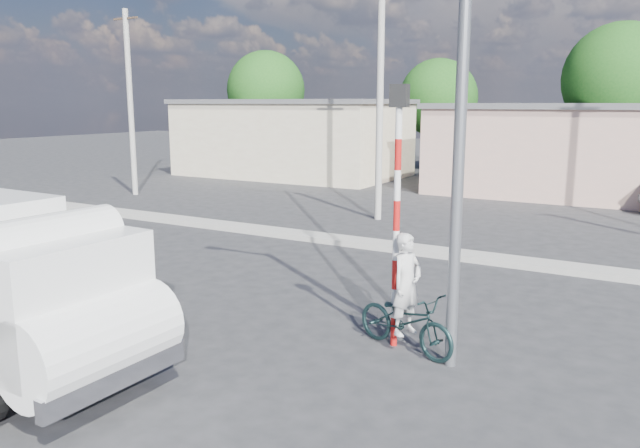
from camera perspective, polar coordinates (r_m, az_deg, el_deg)
The scene contains 9 objects.
ground_plane at distance 11.37m, azimuth -11.66°, elevation -10.18°, with size 120.00×120.00×0.00m, color #29292B.
median at distance 17.83m, azimuth 5.69°, elevation -1.95°, with size 40.00×0.80×0.16m, color #99968E.
bicycle at distance 10.55m, azimuth 7.83°, elevation -8.76°, with size 0.69×1.97×1.03m, color #152A2A.
cyclist at distance 10.44m, azimuth 7.88°, elevation -7.05°, with size 0.62×0.41×1.70m, color silver.
traffic_pole at distance 10.24m, azimuth 7.07°, elevation 2.66°, with size 0.28×0.18×4.36m.
streetlight at distance 9.56m, azimuth 12.06°, elevation 16.15°, with size 2.34×0.22×9.00m.
building_row at distance 30.50m, azimuth 18.82°, elevation 6.82°, with size 37.80×7.30×4.44m.
tree_row at distance 36.44m, azimuth 25.39°, elevation 11.46°, with size 43.62×7.43×8.42m.
utility_poles at distance 20.21m, azimuth 19.36°, elevation 10.43°, with size 35.40×0.24×8.00m.
Camera 1 is at (7.18, -7.82, 4.07)m, focal length 35.00 mm.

